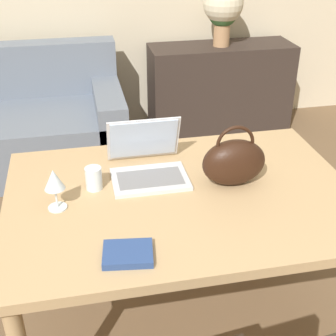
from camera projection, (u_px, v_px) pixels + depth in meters
name	position (u px, v px, depth m)	size (l,w,h in m)	color
dining_table	(182.00, 209.00, 1.89)	(1.38, 0.97, 0.72)	tan
sideboard	(220.00, 88.00, 3.95)	(1.18, 0.40, 0.73)	#332823
laptop	(146.00, 160.00, 1.97)	(0.31, 0.31, 0.22)	silver
drinking_glass	(94.00, 178.00, 1.86)	(0.07, 0.07, 0.09)	silver
wine_glass	(54.00, 181.00, 1.70)	(0.08, 0.08, 0.16)	silver
handbag	(234.00, 162.00, 1.87)	(0.26, 0.14, 0.26)	black
flower_vase	(223.00, 8.00, 3.60)	(0.31, 0.31, 0.48)	tan
book	(128.00, 254.00, 1.51)	(0.18, 0.15, 0.02)	navy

